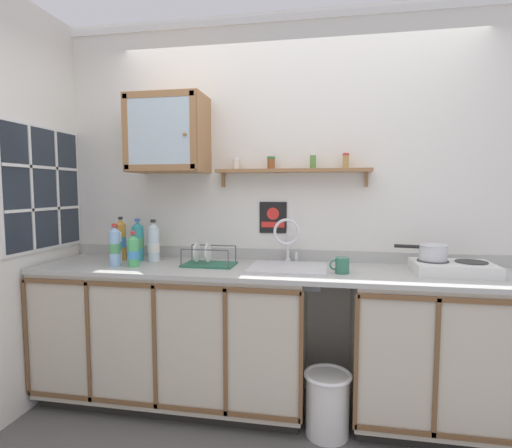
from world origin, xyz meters
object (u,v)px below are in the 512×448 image
Objects in this scene: bottle_water_blue_4 at (115,247)px; trash_bin at (327,402)px; bottle_water_clear_3 at (154,243)px; hot_plate_stove at (453,268)px; sink at (289,269)px; wall_cabinet at (168,134)px; warning_sign at (273,218)px; bottle_detergent_teal_0 at (138,241)px; bottle_opaque_white_2 at (116,245)px; dish_rack at (208,261)px; saucepan at (432,252)px; bottle_soda_green_5 at (133,251)px; bottle_juice_amber_1 at (121,240)px; mug at (342,265)px.

bottle_water_blue_4 is 0.74× the size of trash_bin.
hot_plate_stove is at bearing -2.24° from bottle_water_clear_3.
wall_cabinet is (-0.87, 0.11, 0.90)m from sink.
bottle_water_blue_4 is at bearing -157.06° from warning_sign.
bottle_water_clear_3 is 0.28m from bottle_water_blue_4.
bottle_water_clear_3 is 0.56× the size of wall_cabinet.
bottle_opaque_white_2 is (-0.11, -0.11, -0.02)m from bottle_detergent_teal_0.
warning_sign is (0.72, 0.16, -0.59)m from wall_cabinet.
bottle_water_blue_4 reaches higher than bottle_opaque_white_2.
bottle_detergent_teal_0 is (-1.09, 0.06, 0.15)m from sink.
warning_sign is (0.40, 0.29, 0.28)m from dish_rack.
bottle_soda_green_5 is at bearing -175.13° from saucepan.
hot_plate_stove is 2.20m from bottle_opaque_white_2.
trash_bin is (0.26, -0.26, -0.75)m from sink.
wall_cabinet reaches higher than hot_plate_stove.
hot_plate_stove is 1.33× the size of dish_rack.
saucepan is 1.04× the size of bottle_water_clear_3.
wall_cabinet reaches higher than saucepan.
bottle_opaque_white_2 is at bearing -179.10° from hot_plate_stove.
bottle_water_clear_3 reaches higher than bottle_soda_green_5.
hot_plate_stove is at bearing 3.85° from bottle_water_blue_4.
sink is 2.19× the size of warning_sign.
bottle_soda_green_5 is 1.54m from trash_bin.
hot_plate_stove is 1.46× the size of bottle_juice_amber_1.
bottle_juice_amber_1 is 2.58× the size of mug.
bottle_detergent_teal_0 is (-2.09, 0.07, 0.10)m from hot_plate_stove.
mug is (1.54, -0.07, -0.07)m from bottle_opaque_white_2.
bottle_juice_amber_1 reaches higher than bottle_water_blue_4.
sink reaches higher than bottle_water_blue_4.
hot_plate_stove is 2.06m from wall_cabinet.
bottle_water_blue_4 reaches higher than hot_plate_stove.
dish_rack is 1.53× the size of warning_sign.
sink reaches higher than bottle_opaque_white_2.
dish_rack is (0.60, 0.14, -0.10)m from bottle_water_blue_4.
saucepan is at bearing -1.36° from bottle_detergent_teal_0.
bottle_water_clear_3 is at bearing 25.93° from bottle_opaque_white_2.
mug is 0.54× the size of warning_sign.
saucepan is 1.38× the size of warning_sign.
hot_plate_stove is at bearing 0.90° from bottle_opaque_white_2.
bottle_soda_green_5 is (0.19, -0.10, -0.02)m from bottle_opaque_white_2.
wall_cabinet reaches higher than bottle_water_clear_3.
warning_sign reaches higher than hot_plate_stove.
hot_plate_stove is 1.61× the size of bottle_water_blue_4.
bottle_soda_green_5 is 0.49m from dish_rack.
dish_rack is at bearing -7.96° from bottle_juice_amber_1.
bottle_detergent_teal_0 is at bearing 178.05° from hot_plate_stove.
warning_sign is at bearing 12.30° from wall_cabinet.
warning_sign is at bearing 140.78° from mug.
bottle_water_blue_4 is (-2.15, -0.14, 0.09)m from hot_plate_stove.
mug is 0.67m from warning_sign.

